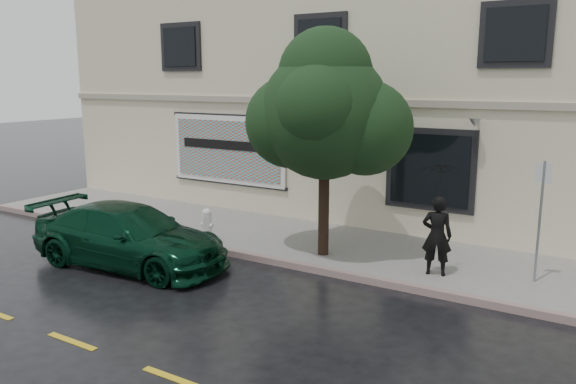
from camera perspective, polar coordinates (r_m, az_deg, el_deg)
The scene contains 12 objects.
ground at distance 12.34m, azimuth -8.05°, elevation -8.63°, with size 90.00×90.00×0.00m, color black.
sidewalk at distance 14.84m, azimuth -0.07°, elevation -4.75°, with size 20.00×3.50×0.15m, color #989590.
curb at distance 13.44m, azimuth -3.98°, elevation -6.52°, with size 20.00×0.18×0.16m, color gray.
road_marking at distance 10.10m, azimuth -21.09°, elevation -13.97°, with size 19.00×0.12×0.01m, color gold.
building at distance 19.40m, azimuth 8.93°, elevation 9.19°, with size 20.00×8.12×7.00m.
billboard at distance 17.58m, azimuth -6.17°, elevation 4.31°, with size 4.30×0.16×2.20m.
car at distance 13.31m, azimuth -15.82°, elevation -4.32°, with size 2.11×4.79×1.39m, color black.
pedestrian at distance 12.14m, azimuth 14.88°, elevation -4.31°, with size 0.62×0.41×1.70m, color black.
umbrella at distance 11.88m, azimuth 15.18°, elevation 1.26°, with size 0.94×0.94×0.70m, color black.
street_tree at distance 12.74m, azimuth 3.77°, elevation 7.82°, with size 2.94×2.94×4.74m.
fire_hydrant at distance 14.41m, azimuth -8.20°, elevation -3.35°, with size 0.35×0.33×0.85m.
sign_pole at distance 12.23m, azimuth 24.28°, elevation -1.68°, with size 0.31×0.06×2.48m.
Camera 1 is at (7.43, -8.91, 4.21)m, focal length 35.00 mm.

